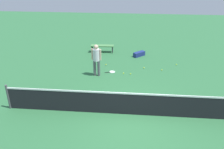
# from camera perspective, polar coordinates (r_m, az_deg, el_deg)

# --- Properties ---
(ground_plane) EXTENTS (40.00, 40.00, 0.00)m
(ground_plane) POSITION_cam_1_polar(r_m,az_deg,el_deg) (9.54, 4.87, -9.52)
(ground_plane) COLOR #2D6B3D
(court_net) EXTENTS (10.09, 0.09, 1.07)m
(court_net) POSITION_cam_1_polar(r_m,az_deg,el_deg) (9.26, 4.99, -6.98)
(court_net) COLOR #4C4C51
(court_net) RESTS_ON ground_plane
(player_near_side) EXTENTS (0.53, 0.37, 1.70)m
(player_near_side) POSITION_cam_1_polar(r_m,az_deg,el_deg) (12.19, -3.77, 4.06)
(player_near_side) COLOR #595960
(player_near_side) RESTS_ON ground_plane
(tennis_racket_near_player) EXTENTS (0.60, 0.41, 0.03)m
(tennis_racket_near_player) POSITION_cam_1_polar(r_m,az_deg,el_deg) (12.95, -0.05, 0.65)
(tennis_racket_near_player) COLOR white
(tennis_racket_near_player) RESTS_ON ground_plane
(tennis_ball_near_player) EXTENTS (0.07, 0.07, 0.07)m
(tennis_ball_near_player) POSITION_cam_1_polar(r_m,az_deg,el_deg) (12.71, 4.45, 0.17)
(tennis_ball_near_player) COLOR #C6E033
(tennis_ball_near_player) RESTS_ON ground_plane
(tennis_ball_by_net) EXTENTS (0.07, 0.07, 0.07)m
(tennis_ball_by_net) POSITION_cam_1_polar(r_m,az_deg,el_deg) (13.41, 11.84, 1.08)
(tennis_ball_by_net) COLOR #C6E033
(tennis_ball_by_net) RESTS_ON ground_plane
(tennis_ball_midcourt) EXTENTS (0.07, 0.07, 0.07)m
(tennis_ball_midcourt) POSITION_cam_1_polar(r_m,az_deg,el_deg) (13.81, -1.47, 2.39)
(tennis_ball_midcourt) COLOR #C6E033
(tennis_ball_midcourt) RESTS_ON ground_plane
(tennis_ball_baseline) EXTENTS (0.07, 0.07, 0.07)m
(tennis_ball_baseline) POSITION_cam_1_polar(r_m,az_deg,el_deg) (12.75, 2.77, 0.30)
(tennis_ball_baseline) COLOR #C6E033
(tennis_ball_baseline) RESTS_ON ground_plane
(tennis_ball_stray_left) EXTENTS (0.07, 0.07, 0.07)m
(tennis_ball_stray_left) POSITION_cam_1_polar(r_m,az_deg,el_deg) (13.51, 7.67, 1.61)
(tennis_ball_stray_left) COLOR #C6E033
(tennis_ball_stray_left) RESTS_ON ground_plane
(tennis_ball_stray_right) EXTENTS (0.07, 0.07, 0.07)m
(tennis_ball_stray_right) POSITION_cam_1_polar(r_m,az_deg,el_deg) (14.31, 15.17, 2.32)
(tennis_ball_stray_right) COLOR #C6E033
(tennis_ball_stray_right) RESTS_ON ground_plane
(courtside_bench) EXTENTS (1.51, 0.44, 0.48)m
(courtside_bench) POSITION_cam_1_polar(r_m,az_deg,el_deg) (15.71, -2.35, 6.79)
(courtside_bench) COLOR #4C8C4C
(courtside_bench) RESTS_ON ground_plane
(equipment_bag) EXTENTS (0.78, 0.75, 0.28)m
(equipment_bag) POSITION_cam_1_polar(r_m,az_deg,el_deg) (15.23, 6.62, 4.93)
(equipment_bag) COLOR navy
(equipment_bag) RESTS_ON ground_plane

